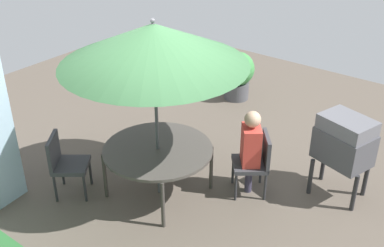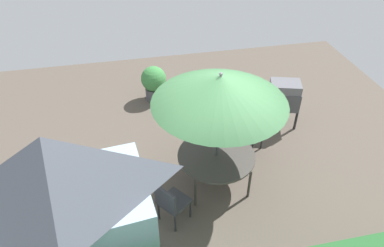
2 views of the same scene
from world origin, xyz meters
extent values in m
plane|color=brown|center=(0.00, 0.00, 0.00)|extent=(11.00, 11.00, 0.00)
pyramid|color=#4C515B|center=(2.41, 2.05, 2.66)|extent=(2.21, 1.57, 0.85)
cylinder|color=#47423D|center=(0.02, 0.18, 0.70)|extent=(1.48, 1.48, 0.04)
cylinder|color=#3C3834|center=(-0.50, -0.34, 0.34)|extent=(0.05, 0.05, 0.68)
cylinder|color=#3C3834|center=(0.54, -0.34, 0.34)|extent=(0.05, 0.05, 0.68)
cylinder|color=#3C3834|center=(-0.50, 0.70, 0.34)|extent=(0.05, 0.05, 0.68)
cylinder|color=#3C3834|center=(0.54, 0.70, 0.34)|extent=(0.05, 0.05, 0.68)
cylinder|color=#4C4C51|center=(0.02, 0.18, 1.22)|extent=(0.04, 0.04, 2.44)
cone|color=#2D5633|center=(0.02, 0.18, 2.18)|extent=(2.34, 2.34, 0.51)
sphere|color=#4C4C51|center=(0.02, 0.18, 2.47)|extent=(0.06, 0.06, 0.06)
cube|color=#47474C|center=(-1.97, -1.29, 0.78)|extent=(0.81, 0.68, 0.45)
cube|color=slate|center=(-1.97, -1.29, 1.10)|extent=(0.77, 0.65, 0.20)
cylinder|color=#262628|center=(-2.28, -1.50, 0.28)|extent=(0.06, 0.06, 0.55)
cylinder|color=#262628|center=(-1.66, -1.50, 0.28)|extent=(0.06, 0.06, 0.55)
cylinder|color=#262628|center=(-2.28, -1.08, 0.28)|extent=(0.06, 0.06, 0.55)
cylinder|color=#262628|center=(-1.66, -1.08, 0.28)|extent=(0.06, 0.06, 0.55)
cube|color=#38383D|center=(-0.95, -0.60, 0.45)|extent=(0.65, 0.65, 0.06)
cube|color=#38383D|center=(-1.12, -0.73, 0.68)|extent=(0.33, 0.39, 0.45)
cylinder|color=#2C2C30|center=(-1.24, -0.57, 0.23)|extent=(0.04, 0.04, 0.45)
cylinder|color=#2C2C30|center=(-0.99, -0.88, 0.23)|extent=(0.04, 0.04, 0.45)
cylinder|color=#2C2C30|center=(-0.92, -0.32, 0.23)|extent=(0.04, 0.04, 0.45)
cylinder|color=#2C2C30|center=(-0.67, -0.63, 0.23)|extent=(0.04, 0.04, 0.45)
cube|color=#38383D|center=(0.97, 0.91, 0.45)|extent=(0.65, 0.65, 0.06)
cube|color=#38383D|center=(1.13, 1.04, 0.68)|extent=(0.32, 0.39, 0.45)
cylinder|color=#2C2C30|center=(1.25, 0.87, 0.23)|extent=(0.04, 0.04, 0.45)
cylinder|color=#2C2C30|center=(1.00, 1.19, 0.23)|extent=(0.04, 0.04, 0.45)
cylinder|color=#2C2C30|center=(0.93, 0.63, 0.23)|extent=(0.04, 0.04, 0.45)
cylinder|color=#2C2C30|center=(0.69, 0.94, 0.23)|extent=(0.04, 0.04, 0.45)
cylinder|color=#4C4C51|center=(0.83, -3.07, 0.17)|extent=(0.48, 0.48, 0.34)
sphere|color=#3D8442|center=(0.83, -3.07, 0.62)|extent=(0.66, 0.66, 0.66)
cube|color=#CC3D33|center=(-0.95, -0.60, 0.76)|extent=(0.40, 0.42, 0.55)
sphere|color=tan|center=(-0.95, -0.60, 1.15)|extent=(0.22, 0.22, 0.22)
cylinder|color=#383347|center=(-0.95, -0.60, 0.24)|extent=(0.10, 0.10, 0.48)
camera|label=1|loc=(-3.65, 4.22, 4.08)|focal=44.63mm
camera|label=2|loc=(1.50, 4.98, 5.31)|focal=33.29mm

